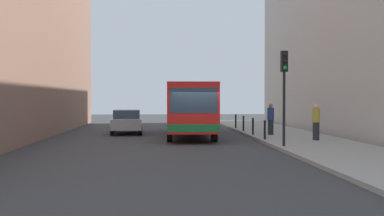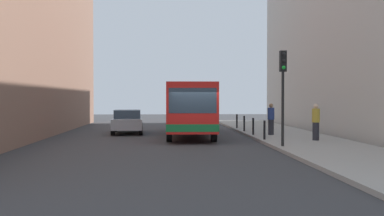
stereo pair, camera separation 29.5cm
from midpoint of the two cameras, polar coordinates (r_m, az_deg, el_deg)
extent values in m
plane|color=#38383A|center=(21.96, 0.25, -4.54)|extent=(80.00, 80.00, 0.00)
cube|color=#9E9991|center=(23.00, 13.82, -4.12)|extent=(4.40, 40.00, 0.15)
cube|color=red|center=(26.82, -0.68, 0.26)|extent=(2.81, 11.07, 2.50)
cube|color=#197238|center=(26.85, -0.67, -1.77)|extent=(2.83, 11.09, 0.36)
cube|color=#2D3D4C|center=(21.34, -0.20, 0.94)|extent=(2.26, 0.12, 1.20)
cube|color=#2D3D4C|center=(27.31, -0.71, 1.01)|extent=(2.78, 9.47, 1.00)
cylinder|color=black|center=(23.05, 2.45, -3.02)|extent=(0.31, 1.01, 1.00)
cylinder|color=black|center=(22.97, -3.18, -3.03)|extent=(0.31, 1.01, 1.00)
cylinder|color=black|center=(30.81, 1.19, -1.94)|extent=(0.31, 1.01, 1.00)
cylinder|color=black|center=(30.75, -3.01, -1.94)|extent=(0.31, 1.01, 1.00)
cube|color=#A5A8AD|center=(28.70, -8.50, -1.91)|extent=(2.02, 4.49, 0.64)
cube|color=#2D3D4C|center=(28.83, -8.49, -0.74)|extent=(1.72, 2.54, 0.52)
cylinder|color=black|center=(27.22, -6.84, -2.75)|extent=(0.25, 0.65, 0.64)
cylinder|color=black|center=(27.26, -10.30, -2.75)|extent=(0.25, 0.65, 0.64)
cylinder|color=black|center=(30.21, -6.87, -2.35)|extent=(0.25, 0.65, 0.64)
cylinder|color=black|center=(30.25, -9.98, -2.36)|extent=(0.25, 0.65, 0.64)
cylinder|color=black|center=(19.90, 11.07, -0.11)|extent=(0.12, 0.12, 3.20)
cube|color=black|center=(19.96, 11.09, 5.78)|extent=(0.28, 0.24, 0.90)
sphere|color=black|center=(19.86, 11.20, 6.61)|extent=(0.16, 0.16, 0.16)
sphere|color=black|center=(19.84, 11.19, 5.81)|extent=(0.16, 0.16, 0.16)
sphere|color=green|center=(19.81, 11.19, 5.00)|extent=(0.16, 0.16, 0.16)
cylinder|color=black|center=(22.95, 8.77, -2.74)|extent=(0.11, 0.11, 0.95)
cylinder|color=black|center=(25.76, 7.34, -2.30)|extent=(0.11, 0.11, 0.95)
cylinder|color=black|center=(28.59, 6.19, -1.94)|extent=(0.11, 0.11, 0.95)
cylinder|color=black|center=(31.43, 5.25, -1.65)|extent=(0.11, 0.11, 0.95)
cylinder|color=#26262D|center=(23.08, 14.97, -2.83)|extent=(0.32, 0.32, 0.88)
cylinder|color=gold|center=(23.04, 14.98, -0.90)|extent=(0.38, 0.38, 0.68)
sphere|color=beige|center=(23.03, 14.98, 0.24)|extent=(0.24, 0.24, 0.24)
cylinder|color=#26262D|center=(25.90, 9.53, -2.38)|extent=(0.32, 0.32, 0.86)
cylinder|color=navy|center=(25.86, 9.54, -0.70)|extent=(0.38, 0.38, 0.66)
sphere|color=#8C6647|center=(25.85, 9.54, 0.30)|extent=(0.24, 0.24, 0.24)
camera|label=1|loc=(0.15, -90.34, -0.01)|focal=42.44mm
camera|label=2|loc=(0.15, 89.66, 0.01)|focal=42.44mm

